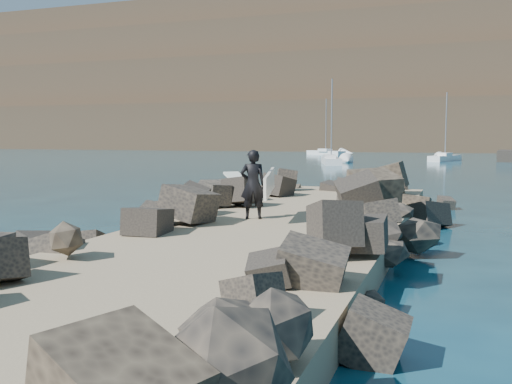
{
  "coord_description": "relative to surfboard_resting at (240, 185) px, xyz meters",
  "views": [
    {
      "loc": [
        4.26,
        -13.09,
        2.74
      ],
      "look_at": [
        0.0,
        -1.0,
        1.5
      ],
      "focal_mm": 40.0,
      "sensor_mm": 36.0,
      "label": 1
    }
  ],
  "objects": [
    {
      "name": "ground",
      "position": [
        3.04,
        -5.89,
        -1.04
      ],
      "size": [
        800.0,
        800.0,
        0.0
      ],
      "primitive_type": "plane",
      "color": "#0F384C",
      "rests_on": "ground"
    },
    {
      "name": "jetty",
      "position": [
        3.04,
        -7.89,
        -0.74
      ],
      "size": [
        6.0,
        26.0,
        0.6
      ],
      "primitive_type": "cube",
      "color": "#8C7759",
      "rests_on": "ground"
    },
    {
      "name": "riprap_left",
      "position": [
        0.14,
        -7.39,
        -0.54
      ],
      "size": [
        2.6,
        22.0,
        1.0
      ],
      "primitive_type": "cube",
      "color": "black",
      "rests_on": "ground"
    },
    {
      "name": "riprap_right",
      "position": [
        5.94,
        -7.39,
        -0.54
      ],
      "size": [
        2.6,
        22.0,
        1.0
      ],
      "primitive_type": "cube",
      "color": "black",
      "rests_on": "ground"
    },
    {
      "name": "headland",
      "position": [
        13.04,
        154.11,
        14.96
      ],
      "size": [
        360.0,
        140.0,
        32.0
      ],
      "primitive_type": "cube",
      "color": "#2D4919",
      "rests_on": "ground"
    },
    {
      "name": "surfboard_resting",
      "position": [
        0.0,
        0.0,
        0.0
      ],
      "size": [
        1.93,
        2.2,
        0.08
      ],
      "primitive_type": "cube",
      "rotation": [
        0.0,
        0.0,
        0.68
      ],
      "color": "white",
      "rests_on": "riprap_left"
    },
    {
      "name": "surfer_with_board",
      "position": [
        2.37,
        -5.04,
        0.47
      ],
      "size": [
        1.11,
        2.21,
        1.81
      ],
      "color": "black",
      "rests_on": "jetty"
    },
    {
      "name": "sailboat_b",
      "position": [
        6.02,
        49.18,
        -0.69
      ],
      "size": [
        3.61,
        6.59,
        7.9
      ],
      "color": "white",
      "rests_on": "ground"
    },
    {
      "name": "sailboat_e",
      "position": [
        -11.57,
        66.33,
        -0.69
      ],
      "size": [
        6.72,
        5.46,
        8.61
      ],
      "color": "white",
      "rests_on": "ground"
    },
    {
      "name": "sailboat_a",
      "position": [
        -4.68,
        37.71,
        -0.69
      ],
      "size": [
        3.52,
        7.34,
        8.65
      ],
      "color": "white",
      "rests_on": "ground"
    }
  ]
}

